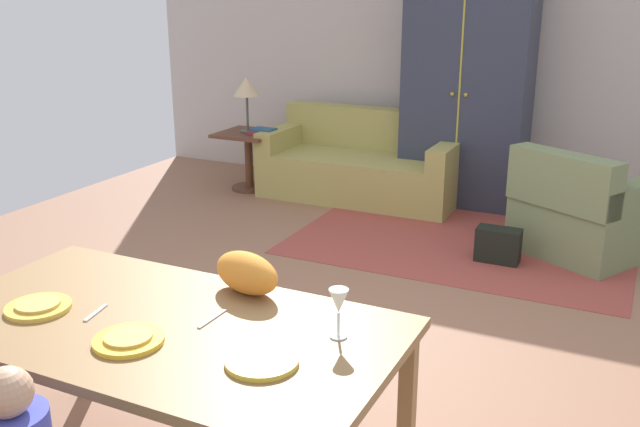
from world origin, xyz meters
The scene contains 21 objects.
ground_plane centered at (0.00, 0.40, -0.01)m, with size 7.48×6.00×0.02m, color #8D6149.
back_wall centered at (0.00, 3.45, 1.35)m, with size 7.48×0.10×2.70m, color #BFB4AC.
dining_table centered at (-0.14, -1.45, 0.69)m, with size 1.80×0.95×0.76m.
plate_near_man centered at (-0.63, -1.57, 0.77)m, with size 0.25×0.25×0.02m, color gold.
pizza_near_man centered at (-0.63, -1.57, 0.78)m, with size 0.17×0.17×0.01m, color gold.
plate_near_child centered at (-0.14, -1.63, 0.77)m, with size 0.25×0.25×0.02m, color yellow.
pizza_near_child centered at (-0.14, -1.63, 0.78)m, with size 0.17×0.17×0.01m, color gold.
plate_near_woman centered at (0.36, -1.55, 0.77)m, with size 0.25×0.25×0.02m, color yellow.
wine_glass centered at (0.51, -1.27, 0.89)m, with size 0.07×0.07×0.19m.
fork centered at (-0.41, -1.50, 0.76)m, with size 0.02×0.15×0.01m, color silver.
knife centered at (0.02, -1.35, 0.76)m, with size 0.01×0.17×0.01m, color silver.
cat centered at (0.01, -1.08, 0.84)m, with size 0.32×0.16×0.17m, color orange.
area_rug centered at (0.14, 1.94, 0.00)m, with size 2.60×1.80×0.01m, color #984037.
couch centered at (-1.07, 2.80, 0.30)m, with size 1.87×0.86×0.82m.
armchair centered at (1.02, 2.10, 0.32)m, with size 1.16×1.16×0.82m.
armoire centered at (-0.17, 3.06, 1.05)m, with size 1.10×0.59×2.10m.
side_table centered at (-2.19, 2.54, 0.38)m, with size 0.56×0.56×0.58m.
table_lamp centered at (-2.19, 2.54, 1.01)m, with size 0.26×0.26×0.54m.
book_lower centered at (-2.02, 2.50, 0.59)m, with size 0.22×0.16×0.03m, color maroon.
book_upper centered at (-2.01, 2.54, 0.62)m, with size 0.22×0.16×0.03m, color #255073.
handbag centered at (0.49, 1.64, 0.13)m, with size 0.32×0.16×0.26m, color black.
Camera 1 is at (1.44, -3.36, 1.96)m, focal length 39.91 mm.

